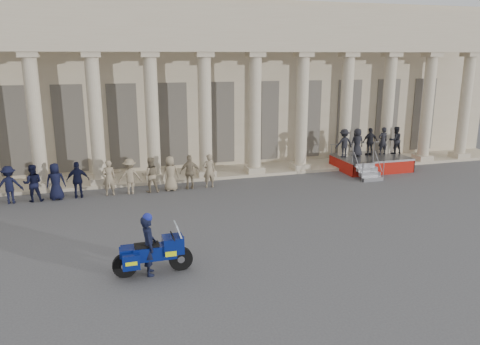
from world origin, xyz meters
TOP-DOWN VIEW (x-y plane):
  - ground at (0.00, 0.00)m, footprint 90.00×90.00m
  - building at (-0.00, 14.74)m, footprint 40.00×12.50m
  - officer_rank at (-7.11, 6.34)m, footprint 16.69×0.62m
  - reviewing_stand at (10.27, 7.38)m, footprint 4.06×3.70m
  - motorcycle at (-2.46, -2.06)m, footprint 2.30×0.94m
  - rider at (-2.59, -2.06)m, footprint 0.43×0.65m

SIDE VIEW (x-z plane):
  - ground at x=0.00m, z-range 0.00..0.00m
  - motorcycle at x=-2.46m, z-range -0.10..1.38m
  - officer_rank at x=-7.11m, z-range 0.00..1.63m
  - rider at x=-2.59m, z-range -0.01..1.84m
  - reviewing_stand at x=10.27m, z-range 0.07..2.35m
  - building at x=0.00m, z-range 0.02..9.02m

